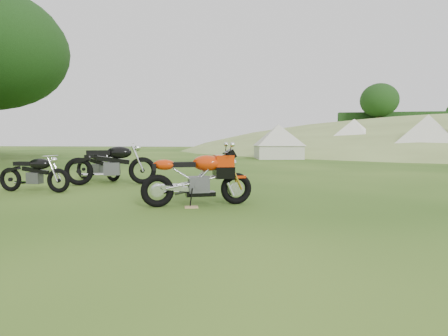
% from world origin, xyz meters
% --- Properties ---
extents(ground, '(120.00, 120.00, 0.00)m').
position_xyz_m(ground, '(0.00, 0.00, 0.00)').
color(ground, '#193D0D').
rests_on(ground, ground).
extents(sport_motorcycle, '(1.87, 1.14, 1.10)m').
position_xyz_m(sport_motorcycle, '(-0.95, 1.17, 0.55)').
color(sport_motorcycle, red).
rests_on(sport_motorcycle, ground).
extents(plywood_board, '(0.27, 0.24, 0.02)m').
position_xyz_m(plywood_board, '(-1.00, 0.95, 0.01)').
color(plywood_board, tan).
rests_on(plywood_board, ground).
extents(vintage_moto_b, '(1.65, 0.40, 0.86)m').
position_xyz_m(vintage_moto_b, '(-4.85, 2.16, 0.43)').
color(vintage_moto_b, black).
rests_on(vintage_moto_b, ground).
extents(vintage_moto_c, '(1.77, 1.04, 0.92)m').
position_xyz_m(vintage_moto_c, '(-4.74, 4.68, 0.46)').
color(vintage_moto_c, black).
rests_on(vintage_moto_c, ground).
extents(vintage_moto_d, '(2.21, 1.22, 1.14)m').
position_xyz_m(vintage_moto_d, '(-3.84, 3.71, 0.57)').
color(vintage_moto_d, black).
rests_on(vintage_moto_d, ground).
extents(tent_left, '(3.16, 3.16, 2.30)m').
position_xyz_m(tent_left, '(-0.13, 18.18, 1.15)').
color(tent_left, beige).
rests_on(tent_left, ground).
extents(tent_mid, '(3.98, 3.98, 2.63)m').
position_xyz_m(tent_mid, '(5.00, 22.46, 1.32)').
color(tent_mid, white).
rests_on(tent_mid, ground).
extents(tent_right, '(3.98, 3.98, 2.63)m').
position_xyz_m(tent_right, '(8.54, 18.65, 1.32)').
color(tent_right, silver).
rests_on(tent_right, ground).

